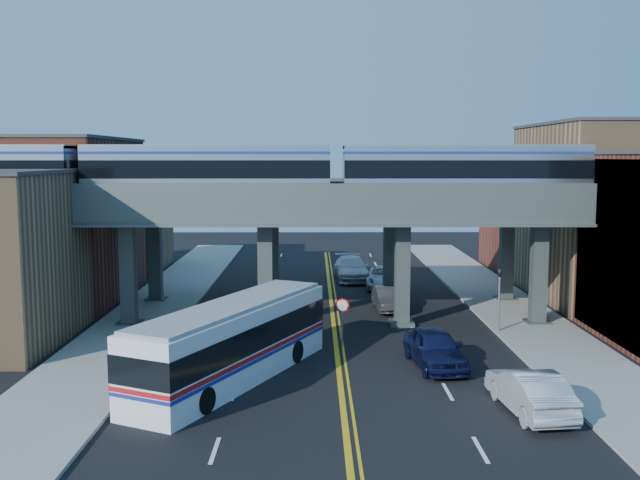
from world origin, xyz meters
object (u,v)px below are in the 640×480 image
(stop_sign, at_px, (342,315))
(car_lane_a, at_px, (435,348))
(car_lane_c, at_px, (385,277))
(transit_bus, at_px, (233,343))
(transit_train, at_px, (208,170))
(car_lane_b, at_px, (388,299))
(car_parked_curb, at_px, (530,391))
(car_lane_d, at_px, (351,268))
(traffic_signal, at_px, (499,293))

(stop_sign, bearing_deg, car_lane_a, -38.30)
(stop_sign, height_order, car_lane_a, stop_sign)
(car_lane_c, bearing_deg, transit_bus, -105.00)
(transit_train, height_order, car_lane_a, transit_train)
(transit_train, relative_size, car_lane_b, 9.68)
(car_lane_c, bearing_deg, car_lane_b, -87.46)
(transit_train, bearing_deg, car_lane_b, 21.05)
(transit_bus, relative_size, car_lane_c, 2.23)
(transit_train, distance_m, car_lane_b, 14.32)
(transit_bus, distance_m, car_lane_c, 24.00)
(stop_sign, bearing_deg, car_lane_b, 70.18)
(car_lane_a, xyz_separation_m, car_parked_curb, (2.65, -6.08, -0.04))
(stop_sign, height_order, transit_bus, transit_bus)
(car_lane_b, xyz_separation_m, car_lane_d, (-1.76, 11.40, 0.18))
(stop_sign, height_order, traffic_signal, traffic_signal)
(car_lane_a, bearing_deg, car_lane_c, 83.91)
(car_lane_d, bearing_deg, transit_bus, -107.34)
(car_lane_b, distance_m, car_lane_d, 11.54)
(transit_train, distance_m, stop_sign, 11.66)
(stop_sign, xyz_separation_m, transit_bus, (-5.05, -5.29, -0.07))
(car_lane_d, distance_m, car_parked_curb, 30.49)
(car_lane_a, height_order, car_lane_c, car_lane_a)
(traffic_signal, bearing_deg, car_lane_b, 132.18)
(transit_bus, distance_m, car_lane_b, 16.72)
(car_lane_d, bearing_deg, car_lane_c, -59.84)
(stop_sign, distance_m, car_lane_b, 9.80)
(car_lane_b, bearing_deg, transit_bus, -123.50)
(car_lane_b, bearing_deg, car_parked_curb, -82.52)
(transit_bus, height_order, car_lane_d, transit_bus)
(transit_bus, distance_m, car_lane_a, 9.54)
(traffic_signal, height_order, car_lane_b, traffic_signal)
(car_lane_a, xyz_separation_m, car_lane_d, (-2.72, 23.94, 0.02))
(transit_train, height_order, car_lane_d, transit_train)
(traffic_signal, relative_size, car_parked_curb, 0.79)
(transit_train, xyz_separation_m, traffic_signal, (16.44, -2.00, -6.82))
(traffic_signal, distance_m, car_lane_d, 19.10)
(transit_bus, height_order, car_lane_a, transit_bus)
(transit_train, height_order, car_parked_curb, transit_train)
(car_lane_a, relative_size, car_lane_b, 1.17)
(traffic_signal, xyz_separation_m, car_lane_b, (-5.59, 6.17, -1.56))
(transit_bus, height_order, car_lane_b, transit_bus)
(transit_train, distance_m, transit_bus, 12.93)
(transit_bus, relative_size, car_lane_b, 2.84)
(transit_train, bearing_deg, traffic_signal, -6.94)
(transit_train, bearing_deg, car_parked_curb, -44.99)
(car_parked_curb, bearing_deg, transit_bus, -25.25)
(stop_sign, height_order, car_parked_curb, stop_sign)
(car_parked_curb, bearing_deg, stop_sign, -59.89)
(transit_train, relative_size, car_lane_a, 8.28)
(stop_sign, distance_m, transit_bus, 7.31)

